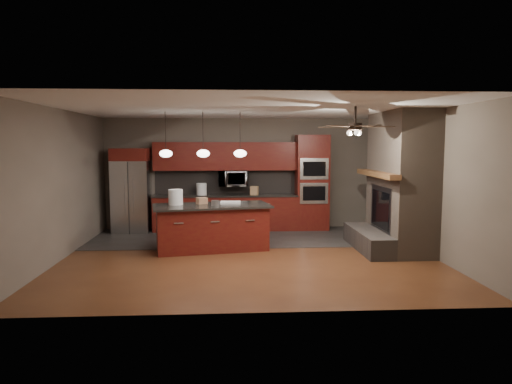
{
  "coord_description": "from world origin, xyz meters",
  "views": [
    {
      "loc": [
        -0.37,
        -8.62,
        2.14
      ],
      "look_at": [
        0.17,
        0.6,
        1.18
      ],
      "focal_mm": 32.0,
      "sensor_mm": 36.0,
      "label": 1
    }
  ],
  "objects": [
    {
      "name": "right_wall",
      "position": [
        3.5,
        0.0,
        1.4
      ],
      "size": [
        0.02,
        6.0,
        2.8
      ],
      "primitive_type": "cube",
      "color": "#6F6359",
      "rests_on": "ground"
    },
    {
      "name": "paint_can",
      "position": [
        -0.66,
        0.46,
        0.97
      ],
      "size": [
        0.19,
        0.19,
        0.11
      ],
      "primitive_type": "cylinder",
      "rotation": [
        0.0,
        0.0,
        0.16
      ],
      "color": "#A3A2A7",
      "rests_on": "kitchen_island"
    },
    {
      "name": "ceiling",
      "position": [
        0.0,
        0.0,
        2.8
      ],
      "size": [
        7.0,
        6.0,
        0.02
      ],
      "primitive_type": "cube",
      "color": "white",
      "rests_on": "back_wall"
    },
    {
      "name": "back_cabinetry",
      "position": [
        -0.48,
        2.74,
        0.89
      ],
      "size": [
        3.59,
        0.64,
        2.2
      ],
      "color": "#5D1E11",
      "rests_on": "ground"
    },
    {
      "name": "microwave",
      "position": [
        -0.27,
        2.75,
        1.3
      ],
      "size": [
        0.73,
        0.41,
        0.5
      ],
      "primitive_type": "imported",
      "color": "silver",
      "rests_on": "back_cabinetry"
    },
    {
      "name": "left_wall",
      "position": [
        -3.5,
        0.0,
        1.4
      ],
      "size": [
        0.02,
        6.0,
        2.8
      ],
      "primitive_type": "cube",
      "color": "#6F6359",
      "rests_on": "ground"
    },
    {
      "name": "refrigerator",
      "position": [
        -2.76,
        2.62,
        1.03
      ],
      "size": [
        0.88,
        0.75,
        2.05
      ],
      "color": "silver",
      "rests_on": "ground"
    },
    {
      "name": "white_bucket",
      "position": [
        -1.47,
        0.66,
        1.08
      ],
      "size": [
        0.4,
        0.4,
        0.31
      ],
      "primitive_type": "cylinder",
      "rotation": [
        0.0,
        0.0,
        0.55
      ],
      "color": "white",
      "rests_on": "kitchen_island"
    },
    {
      "name": "counter_box",
      "position": [
        0.25,
        2.65,
        1.0
      ],
      "size": [
        0.22,
        0.19,
        0.21
      ],
      "primitive_type": "cube",
      "rotation": [
        0.0,
        0.0,
        -0.26
      ],
      "color": "tan",
      "rests_on": "back_cabinetry"
    },
    {
      "name": "pendant_center",
      "position": [
        -0.9,
        0.7,
        1.96
      ],
      "size": [
        0.26,
        0.26,
        0.92
      ],
      "color": "black",
      "rests_on": "ceiling"
    },
    {
      "name": "cardboard_box",
      "position": [
        -0.95,
        0.78,
        0.98
      ],
      "size": [
        0.25,
        0.23,
        0.13
      ],
      "primitive_type": "cube",
      "rotation": [
        0.0,
        0.0,
        0.55
      ],
      "color": "#92684B",
      "rests_on": "kitchen_island"
    },
    {
      "name": "oven_tower",
      "position": [
        1.7,
        2.69,
        1.19
      ],
      "size": [
        0.8,
        0.63,
        2.38
      ],
      "color": "#5D1E11",
      "rests_on": "ground"
    },
    {
      "name": "slate_tile_patch",
      "position": [
        0.0,
        1.8,
        0.01
      ],
      "size": [
        7.0,
        2.4,
        0.01
      ],
      "primitive_type": "cube",
      "color": "#302D2B",
      "rests_on": "ground"
    },
    {
      "name": "pendant_right",
      "position": [
        -0.15,
        0.7,
        1.96
      ],
      "size": [
        0.26,
        0.26,
        0.92
      ],
      "color": "black",
      "rests_on": "ceiling"
    },
    {
      "name": "ground",
      "position": [
        0.0,
        0.0,
        0.0
      ],
      "size": [
        7.0,
        7.0,
        0.0
      ],
      "primitive_type": "plane",
      "color": "brown",
      "rests_on": "ground"
    },
    {
      "name": "kitchen_island",
      "position": [
        -0.74,
        0.61,
        0.46
      ],
      "size": [
        2.5,
        1.47,
        0.92
      ],
      "rotation": [
        0.0,
        0.0,
        0.18
      ],
      "color": "#5D1E11",
      "rests_on": "ground"
    },
    {
      "name": "paint_tray",
      "position": [
        -0.35,
        0.8,
        0.94
      ],
      "size": [
        0.43,
        0.31,
        0.04
      ],
      "primitive_type": "cube",
      "rotation": [
        0.0,
        0.0,
        -0.02
      ],
      "color": "silver",
      "rests_on": "kitchen_island"
    },
    {
      "name": "ceiling_fan",
      "position": [
        1.8,
        -0.8,
        2.46
      ],
      "size": [
        1.27,
        1.33,
        0.41
      ],
      "color": "black",
      "rests_on": "ceiling"
    },
    {
      "name": "counter_bucket",
      "position": [
        -1.07,
        2.7,
        1.04
      ],
      "size": [
        0.32,
        0.32,
        0.29
      ],
      "primitive_type": "cylinder",
      "rotation": [
        0.0,
        0.0,
        -0.3
      ],
      "color": "white",
      "rests_on": "back_cabinetry"
    },
    {
      "name": "pendant_left",
      "position": [
        -1.65,
        0.7,
        1.96
      ],
      "size": [
        0.26,
        0.26,
        0.92
      ],
      "color": "black",
      "rests_on": "ceiling"
    },
    {
      "name": "back_wall",
      "position": [
        0.0,
        3.0,
        1.4
      ],
      "size": [
        7.0,
        0.02,
        2.8
      ],
      "primitive_type": "cube",
      "color": "#6F6359",
      "rests_on": "ground"
    },
    {
      "name": "fireplace_column",
      "position": [
        3.04,
        0.4,
        1.3
      ],
      "size": [
        1.3,
        2.1,
        2.8
      ],
      "color": "#6D5D4E",
      "rests_on": "ground"
    }
  ]
}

